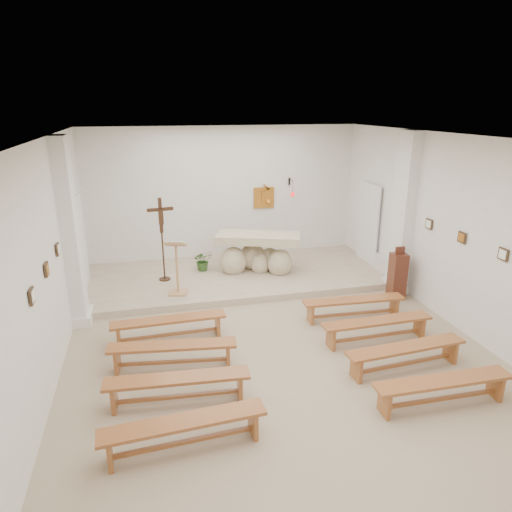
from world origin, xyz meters
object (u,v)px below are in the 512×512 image
object	(u,v)px
altar	(257,255)
bench_left_fourth	(184,428)
bench_left_third	(178,384)
crucifix_stand	(162,234)
bench_right_second	(377,325)
bench_left_second	(173,350)
donation_pedestal	(397,276)
bench_right_front	(353,304)
lectern	(177,267)
bench_right_third	(406,352)
bench_right_fourth	(443,386)
bench_left_front	(169,324)

from	to	relation	value
altar	bench_left_fourth	xyz separation A→B (m)	(-2.28, -5.50, -0.22)
bench_left_fourth	bench_left_third	bearing A→B (deg)	86.43
crucifix_stand	bench_left_third	size ratio (longest dim) A/B	0.95
bench_right_second	bench_left_second	bearing A→B (deg)	178.87
crucifix_stand	donation_pedestal	bearing A→B (deg)	-29.73
bench_right_front	bench_left_third	size ratio (longest dim) A/B	1.00
altar	crucifix_stand	world-z (taller)	crucifix_stand
donation_pedestal	bench_right_second	xyz separation A→B (m)	(-1.33, -1.63, -0.20)
altar	bench_right_second	distance (m)	3.85
lectern	donation_pedestal	size ratio (longest dim) A/B	1.04
crucifix_stand	bench_right_third	size ratio (longest dim) A/B	0.95
bench_right_second	bench_right_fourth	bearing A→B (deg)	-91.13
altar	donation_pedestal	distance (m)	3.27
bench_left_front	bench_right_second	size ratio (longest dim) A/B	1.00
donation_pedestal	bench_right_front	world-z (taller)	donation_pedestal
lectern	crucifix_stand	distance (m)	1.05
bench_right_front	bench_left_fourth	distance (m)	4.50
donation_pedestal	bench_right_third	world-z (taller)	donation_pedestal
bench_right_third	bench_left_fourth	world-z (taller)	same
bench_left_second	bench_right_second	size ratio (longest dim) A/B	1.01
donation_pedestal	bench_right_second	distance (m)	2.12
lectern	bench_left_second	distance (m)	2.71
bench_left_second	bench_left_fourth	xyz separation A→B (m)	(0.00, -1.87, 0.00)
crucifix_stand	donation_pedestal	xyz separation A→B (m)	(4.80, -1.92, -0.74)
lectern	donation_pedestal	world-z (taller)	lectern
bench_left_third	crucifix_stand	bearing A→B (deg)	93.75
crucifix_stand	lectern	bearing A→B (deg)	-83.42
bench_right_front	bench_right_third	world-z (taller)	same
bench_left_second	bench_right_second	world-z (taller)	same
bench_right_front	bench_left_front	bearing A→B (deg)	-176.99
donation_pedestal	bench_right_fourth	distance (m)	3.75
altar	bench_left_fourth	world-z (taller)	altar
bench_left_fourth	bench_right_fourth	size ratio (longest dim) A/B	1.01
donation_pedestal	bench_right_fourth	bearing A→B (deg)	-108.64
bench_right_second	altar	bearing A→B (deg)	107.85
bench_right_third	bench_left_front	bearing A→B (deg)	147.94
crucifix_stand	bench_left_third	distance (m)	4.59
crucifix_stand	bench_left_third	world-z (taller)	crucifix_stand
altar	bench_right_front	bearing A→B (deg)	-45.64
bench_left_fourth	donation_pedestal	bearing A→B (deg)	32.16
bench_right_third	crucifix_stand	bearing A→B (deg)	123.44
altar	bench_right_second	world-z (taller)	altar
crucifix_stand	bench_left_fourth	distance (m)	5.50
donation_pedestal	bench_left_front	xyz separation A→B (m)	(-4.87, -0.70, -0.20)
bench_right_front	bench_left_second	size ratio (longest dim) A/B	0.99
bench_right_fourth	bench_left_second	bearing A→B (deg)	153.17
lectern	bench_right_second	size ratio (longest dim) A/B	0.61
bench_right_second	bench_right_third	bearing A→B (deg)	-91.13
bench_right_front	bench_right_third	size ratio (longest dim) A/B	1.00
altar	bench_left_second	world-z (taller)	altar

